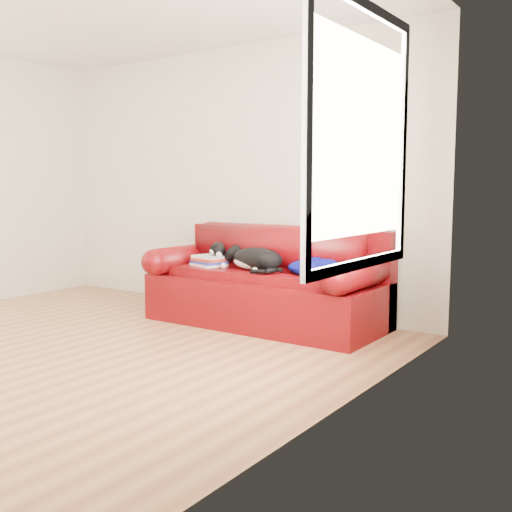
{
  "coord_description": "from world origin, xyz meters",
  "views": [
    {
      "loc": [
        3.7,
        -2.86,
        1.22
      ],
      "look_at": [
        0.78,
        1.35,
        0.63
      ],
      "focal_mm": 42.0,
      "sensor_mm": 36.0,
      "label": 1
    }
  ],
  "objects": [
    {
      "name": "ground",
      "position": [
        0.0,
        0.0,
        0.0
      ],
      "size": [
        4.5,
        4.5,
        0.0
      ],
      "primitive_type": "plane",
      "color": "brown",
      "rests_on": "ground"
    },
    {
      "name": "blanket",
      "position": [
        1.27,
        1.47,
        0.56
      ],
      "size": [
        0.55,
        0.45,
        0.15
      ],
      "rotation": [
        0.0,
        0.0,
        0.34
      ],
      "color": "#030248",
      "rests_on": "sofa_base"
    },
    {
      "name": "sofa_back",
      "position": [
        0.78,
        1.74,
        0.54
      ],
      "size": [
        2.1,
        1.01,
        0.88
      ],
      "color": "#3C0207",
      "rests_on": "ground"
    },
    {
      "name": "room_shell",
      "position": [
        0.12,
        0.02,
        1.67
      ],
      "size": [
        4.52,
        4.02,
        2.61
      ],
      "color": "beige",
      "rests_on": "ground"
    },
    {
      "name": "book_stack",
      "position": [
        0.24,
        1.37,
        0.55
      ],
      "size": [
        0.36,
        0.32,
        0.1
      ],
      "rotation": [
        0.0,
        0.0,
        -0.25
      ],
      "color": "beige",
      "rests_on": "sofa_base"
    },
    {
      "name": "cat",
      "position": [
        0.76,
        1.38,
        0.6
      ],
      "size": [
        0.66,
        0.43,
        0.25
      ],
      "rotation": [
        0.0,
        0.0,
        -0.39
      ],
      "color": "black",
      "rests_on": "sofa_base"
    },
    {
      "name": "sofa_base",
      "position": [
        0.78,
        1.49,
        0.24
      ],
      "size": [
        2.1,
        0.9,
        0.5
      ],
      "color": "#3C0207",
      "rests_on": "ground"
    }
  ]
}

